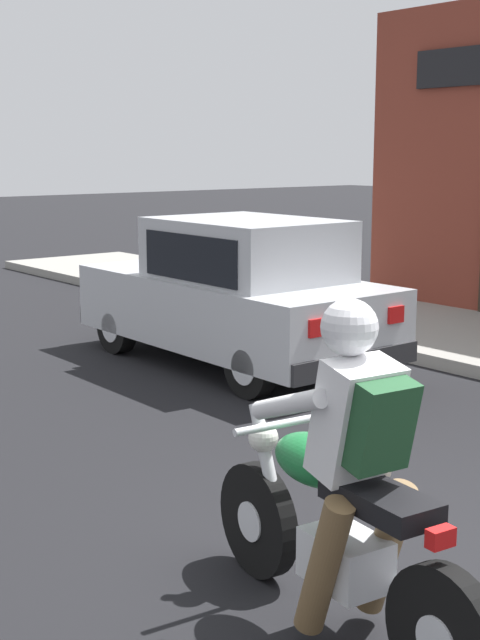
{
  "coord_description": "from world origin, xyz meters",
  "views": [
    {
      "loc": [
        -3.84,
        -2.36,
        2.26
      ],
      "look_at": [
        0.49,
        2.99,
        0.95
      ],
      "focal_mm": 50.0,
      "sensor_mm": 36.0,
      "label": 1
    }
  ],
  "objects": [
    {
      "name": "motorcycle_with_rider",
      "position": [
        -1.02,
        0.36,
        0.68
      ],
      "size": [
        0.62,
        2.02,
        1.62
      ],
      "color": "black",
      "rests_on": "ground"
    },
    {
      "name": "car_hatchback",
      "position": [
        2.0,
        4.93,
        0.77
      ],
      "size": [
        1.67,
        3.79,
        1.57
      ],
      "color": "black",
      "rests_on": "ground"
    }
  ]
}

